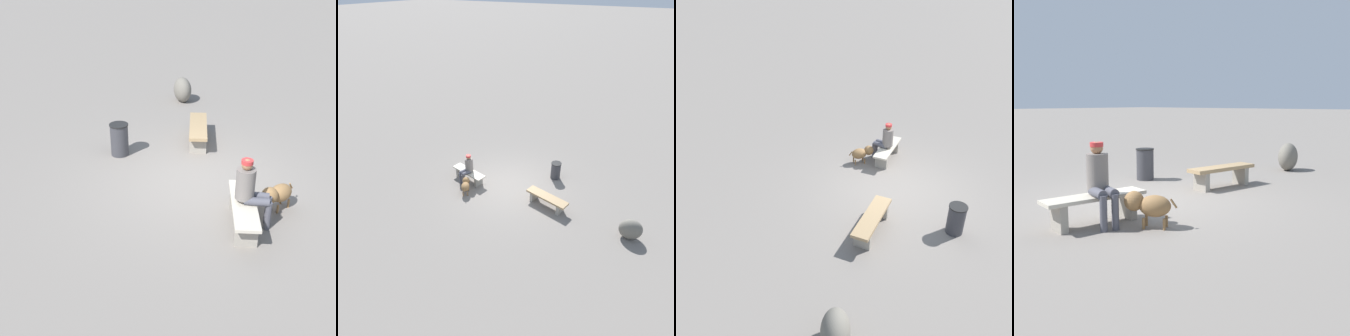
% 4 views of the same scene
% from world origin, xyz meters
% --- Properties ---
extents(ground, '(210.00, 210.00, 0.06)m').
position_xyz_m(ground, '(0.00, 0.00, -0.03)').
color(ground, gray).
extents(bench_left, '(1.74, 0.74, 0.47)m').
position_xyz_m(bench_left, '(-1.91, 0.39, 0.34)').
color(bench_left, gray).
rests_on(bench_left, ground).
extents(bench_right, '(1.69, 0.74, 0.47)m').
position_xyz_m(bench_right, '(1.72, 0.50, 0.33)').
color(bench_right, gray).
rests_on(bench_right, ground).
extents(seated_person, '(0.46, 0.67, 1.29)m').
position_xyz_m(seated_person, '(1.69, 0.60, 0.74)').
color(seated_person, slate).
rests_on(seated_person, ground).
extents(dog, '(0.59, 0.74, 0.56)m').
position_xyz_m(dog, '(1.33, 1.26, 0.36)').
color(dog, olive).
rests_on(dog, ground).
extents(trash_bin, '(0.44, 0.44, 0.77)m').
position_xyz_m(trash_bin, '(-1.47, -1.57, 0.39)').
color(trash_bin, '#38383D').
rests_on(trash_bin, ground).
extents(boulder, '(0.84, 0.65, 0.76)m').
position_xyz_m(boulder, '(-5.01, 0.49, 0.38)').
color(boulder, '#6B665B').
rests_on(boulder, ground).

